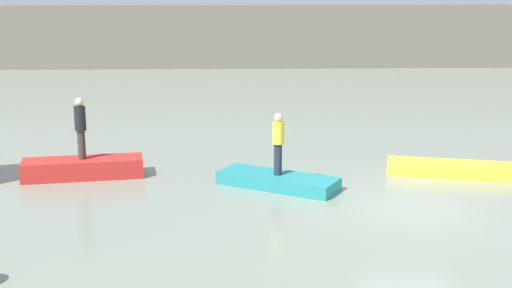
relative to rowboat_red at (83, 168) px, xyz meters
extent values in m
plane|color=gray|center=(8.78, -3.06, -0.27)|extent=(120.00, 120.00, 0.00)
cube|color=#666056|center=(8.78, 25.24, 1.72)|extent=(80.00, 1.20, 4.00)
cube|color=red|center=(0.00, 0.00, 0.00)|extent=(3.50, 1.48, 0.55)
cube|color=teal|center=(5.53, -1.15, -0.10)|extent=(3.42, 2.63, 0.35)
cube|color=gold|center=(10.66, -0.15, -0.09)|extent=(3.82, 1.86, 0.38)
cylinder|color=#232838|center=(5.53, -1.15, 0.51)|extent=(0.22, 0.22, 0.87)
cylinder|color=yellow|center=(5.53, -1.15, 1.25)|extent=(0.32, 0.32, 0.60)
sphere|color=beige|center=(5.53, -1.15, 1.67)|extent=(0.24, 0.24, 0.24)
cylinder|color=#38332D|center=(0.00, 0.00, 0.69)|extent=(0.22, 0.22, 0.84)
cylinder|color=black|center=(0.00, 0.00, 1.46)|extent=(0.32, 0.32, 0.70)
sphere|color=beige|center=(0.00, 0.00, 1.93)|extent=(0.24, 0.24, 0.24)
camera|label=1|loc=(4.30, -19.40, 5.29)|focal=48.79mm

